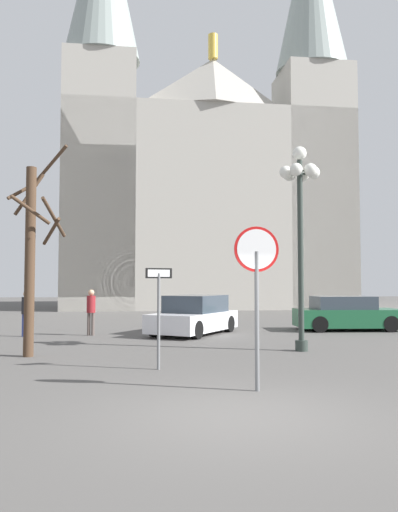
{
  "coord_description": "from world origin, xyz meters",
  "views": [
    {
      "loc": [
        -1.21,
        -7.33,
        1.95
      ],
      "look_at": [
        0.76,
        16.27,
        3.21
      ],
      "focal_mm": 34.96,
      "sensor_mm": 36.0,
      "label": 1
    }
  ],
  "objects": [
    {
      "name": "one_way_arrow_sign",
      "position": [
        -1.18,
        3.97,
        1.42
      ],
      "size": [
        0.6,
        0.23,
        2.27
      ],
      "color": "slate",
      "rests_on": "ground"
    },
    {
      "name": "parked_car_near_white",
      "position": [
        0.19,
        11.54,
        0.68
      ],
      "size": [
        3.77,
        4.51,
        1.46
      ],
      "color": "silver",
      "rests_on": "ground"
    },
    {
      "name": "ground_plane",
      "position": [
        0.0,
        0.0,
        0.0
      ],
      "size": [
        120.0,
        120.0,
        0.0
      ],
      "primitive_type": "plane",
      "color": "#514F4C"
    },
    {
      "name": "cathedral",
      "position": [
        2.6,
        31.46,
        10.48
      ],
      "size": [
        21.82,
        12.42,
        32.38
      ],
      "color": "#ADA89E",
      "rests_on": "ground"
    },
    {
      "name": "pedestrian_standing",
      "position": [
        -5.93,
        11.17,
        0.99
      ],
      "size": [
        0.32,
        0.32,
        1.64
      ],
      "color": "navy",
      "rests_on": "ground"
    },
    {
      "name": "stop_sign",
      "position": [
        0.59,
        1.6,
        2.11
      ],
      "size": [
        0.83,
        0.09,
        2.97
      ],
      "color": "slate",
      "rests_on": "ground"
    },
    {
      "name": "bare_tree",
      "position": [
        -4.55,
        6.24,
        2.79
      ],
      "size": [
        1.6,
        1.77,
        5.73
      ],
      "color": "#473323",
      "rests_on": "ground"
    },
    {
      "name": "street_lamp",
      "position": [
        2.89,
        6.66,
        4.24
      ],
      "size": [
        1.19,
        1.08,
        5.9
      ],
      "color": "#2D3833",
      "rests_on": "ground"
    },
    {
      "name": "pedestrian_walking",
      "position": [
        -3.65,
        11.39,
        1.02
      ],
      "size": [
        0.32,
        0.32,
        1.69
      ],
      "color": "#594C47",
      "rests_on": "ground"
    },
    {
      "name": "parked_car_far_green",
      "position": [
        6.49,
        12.5,
        0.66
      ],
      "size": [
        4.22,
        2.01,
        1.39
      ],
      "color": "#1E5B38",
      "rests_on": "ground"
    }
  ]
}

